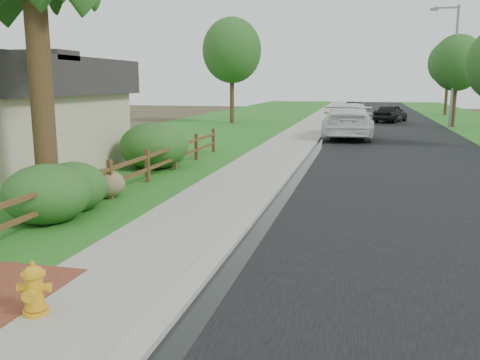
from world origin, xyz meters
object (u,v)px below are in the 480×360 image
(ranch_fence, at_px, (130,170))
(streetlight, at_px, (452,59))
(fire_hydrant, at_px, (34,290))
(white_suv, at_px, (348,120))
(dark_car_mid, at_px, (391,113))

(ranch_fence, bearing_deg, streetlight, 63.58)
(fire_hydrant, height_order, white_suv, white_suv)
(white_suv, bearing_deg, dark_car_mid, -104.55)
(fire_hydrant, distance_m, dark_car_mid, 37.49)
(white_suv, xyz_separation_m, streetlight, (6.55, 8.14, 3.64))
(fire_hydrant, xyz_separation_m, streetlight, (9.77, 32.24, 4.22))
(fire_hydrant, distance_m, streetlight, 33.95)
(dark_car_mid, xyz_separation_m, streetlight, (3.58, -4.73, 3.92))
(dark_car_mid, height_order, streetlight, streetlight)
(ranch_fence, bearing_deg, fire_hydrant, -73.06)
(ranch_fence, xyz_separation_m, dark_car_mid, (8.56, 29.17, 0.11))
(ranch_fence, relative_size, dark_car_mid, 4.06)
(streetlight, bearing_deg, dark_car_mid, 127.13)
(dark_car_mid, bearing_deg, fire_hydrant, 102.35)
(fire_hydrant, relative_size, dark_car_mid, 0.17)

